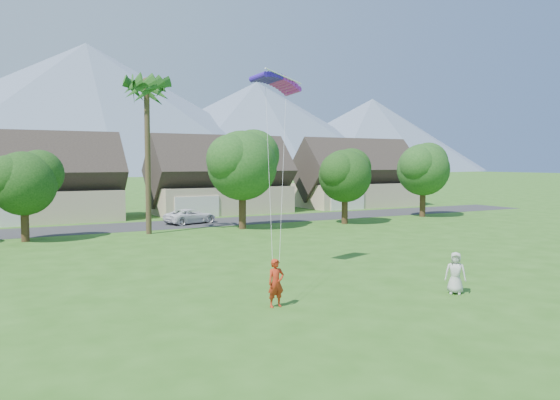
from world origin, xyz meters
TOP-DOWN VIEW (x-y plane):
  - ground at (0.00, 0.00)m, footprint 500.00×500.00m
  - street at (0.00, 34.00)m, footprint 90.00×7.00m
  - kite_flyer at (-3.33, 4.14)m, footprint 0.70×0.46m
  - watcher at (4.60, 2.35)m, footprint 1.05×1.05m
  - parked_car at (3.37, 34.00)m, footprint 5.43×3.65m
  - mountain_ridge at (10.40, 260.00)m, footprint 540.00×240.00m
  - houses_row at (0.49, 42.99)m, footprint 72.75×8.19m
  - tree_row at (-1.14, 27.92)m, footprint 62.27×6.67m
  - fan_palm at (-2.00, 28.50)m, footprint 3.00×3.00m
  - parafoil_kite at (-0.10, 10.25)m, footprint 3.19×1.46m

SIDE VIEW (x-z plane):
  - ground at x=0.00m, z-range 0.00..0.00m
  - street at x=0.00m, z-range 0.00..0.01m
  - parked_car at x=3.37m, z-range 0.00..1.38m
  - watcher at x=4.60m, z-range 0.00..1.84m
  - kite_flyer at x=-3.33m, z-range 0.00..1.93m
  - houses_row at x=0.49m, z-range -0.99..7.87m
  - tree_row at x=-1.14m, z-range 0.66..9.11m
  - parafoil_kite at x=-0.10m, z-range 9.72..10.22m
  - fan_palm at x=-2.00m, z-range 4.90..18.70m
  - mountain_ridge at x=10.40m, z-range -5.93..64.07m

